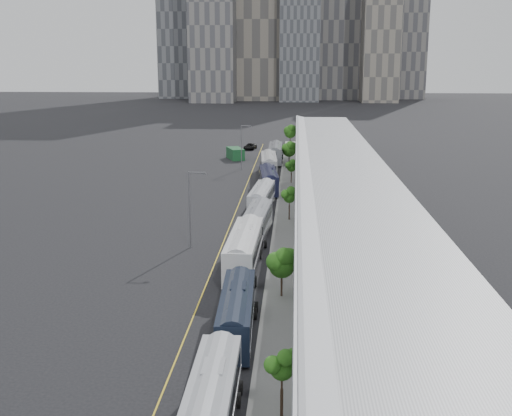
# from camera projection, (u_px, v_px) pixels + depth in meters

# --- Properties ---
(sidewalk) EXTENTS (10.00, 170.00, 0.12)m
(sidewalk) POSITION_uv_depth(u_px,v_px,m) (312.00, 222.00, 82.92)
(sidewalk) COLOR gray
(sidewalk) RESTS_ON ground
(lane_line) EXTENTS (0.12, 160.00, 0.02)m
(lane_line) POSITION_uv_depth(u_px,v_px,m) (232.00, 222.00, 83.57)
(lane_line) COLOR gold
(lane_line) RESTS_ON ground
(depot) EXTENTS (12.45, 160.40, 7.20)m
(depot) POSITION_uv_depth(u_px,v_px,m) (344.00, 197.00, 81.90)
(depot) COLOR gray
(depot) RESTS_ON ground
(skyline) EXTENTS (145.00, 64.00, 120.00)m
(skyline) POSITION_uv_depth(u_px,v_px,m) (279.00, 1.00, 334.01)
(skyline) COLOR slate
(skyline) RESTS_ON ground
(bus_0) EXTENTS (2.77, 12.38, 3.61)m
(bus_0) POSITION_uv_depth(u_px,v_px,m) (211.00, 412.00, 35.50)
(bus_0) COLOR #A2A5AC
(bus_0) RESTS_ON ground
(bus_1) EXTENTS (2.87, 12.15, 3.53)m
(bus_1) POSITION_uv_depth(u_px,v_px,m) (237.00, 316.00, 48.81)
(bus_1) COLOR black
(bus_1) RESTS_ON ground
(bus_2) EXTENTS (3.08, 13.96, 4.07)m
(bus_2) POSITION_uv_depth(u_px,v_px,m) (244.00, 253.00, 64.07)
(bus_2) COLOR white
(bus_2) RESTS_ON ground
(bus_3) EXTENTS (3.23, 12.46, 3.60)m
(bus_3) POSITION_uv_depth(u_px,v_px,m) (257.00, 225.00, 75.88)
(bus_3) COLOR gray
(bus_3) RESTS_ON ground
(bus_4) EXTENTS (3.32, 12.40, 3.58)m
(bus_4) POSITION_uv_depth(u_px,v_px,m) (262.00, 200.00, 89.26)
(bus_4) COLOR silver
(bus_4) RESTS_ON ground
(bus_5) EXTENTS (3.69, 12.72, 3.67)m
(bus_5) POSITION_uv_depth(u_px,v_px,m) (269.00, 182.00, 102.47)
(bus_5) COLOR black
(bus_5) RESTS_ON ground
(bus_6) EXTENTS (3.53, 13.62, 3.94)m
(bus_6) POSITION_uv_depth(u_px,v_px,m) (269.00, 167.00, 116.71)
(bus_6) COLOR #BDBDBF
(bus_6) RESTS_ON ground
(bus_7) EXTENTS (2.96, 13.32, 3.88)m
(bus_7) POSITION_uv_depth(u_px,v_px,m) (275.00, 155.00, 131.48)
(bus_7) COLOR slate
(bus_7) RESTS_ON ground
(tree_0) EXTENTS (1.39, 1.39, 4.49)m
(tree_0) POSITION_uv_depth(u_px,v_px,m) (282.00, 366.00, 36.09)
(tree_0) COLOR black
(tree_0) RESTS_ON ground
(tree_1) EXTENTS (2.36, 2.36, 4.52)m
(tree_1) POSITION_uv_depth(u_px,v_px,m) (282.00, 261.00, 56.22)
(tree_1) COLOR black
(tree_1) RESTS_ON ground
(tree_2) EXTENTS (1.66, 1.66, 4.27)m
(tree_2) POSITION_uv_depth(u_px,v_px,m) (289.00, 195.00, 83.51)
(tree_2) COLOR black
(tree_2) RESTS_ON ground
(tree_3) EXTENTS (1.58, 1.58, 3.82)m
(tree_3) POSITION_uv_depth(u_px,v_px,m) (291.00, 166.00, 109.02)
(tree_3) COLOR black
(tree_3) RESTS_ON ground
(tree_4) EXTENTS (2.72, 2.72, 4.82)m
(tree_4) POSITION_uv_depth(u_px,v_px,m) (289.00, 148.00, 127.95)
(tree_4) COLOR black
(tree_4) RESTS_ON ground
(tree_5) EXTENTS (2.97, 2.97, 5.27)m
(tree_5) POSITION_uv_depth(u_px,v_px,m) (290.00, 130.00, 157.14)
(tree_5) COLOR black
(tree_5) RESTS_ON ground
(street_lamp_near) EXTENTS (2.04, 0.22, 8.64)m
(street_lamp_near) POSITION_uv_depth(u_px,v_px,m) (191.00, 204.00, 70.94)
(street_lamp_near) COLOR #59595E
(street_lamp_near) RESTS_ON ground
(street_lamp_far) EXTENTS (2.04, 0.22, 8.48)m
(street_lamp_far) POSITION_uv_depth(u_px,v_px,m) (242.00, 144.00, 122.70)
(street_lamp_far) COLOR #59595E
(street_lamp_far) RESTS_ON ground
(shipping_container) EXTENTS (4.48, 6.48, 2.38)m
(shipping_container) POSITION_uv_depth(u_px,v_px,m) (235.00, 154.00, 136.29)
(shipping_container) COLOR #164824
(shipping_container) RESTS_ON ground
(suv) EXTENTS (3.12, 5.42, 1.42)m
(suv) POSITION_uv_depth(u_px,v_px,m) (250.00, 146.00, 151.19)
(suv) COLOR black
(suv) RESTS_ON ground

